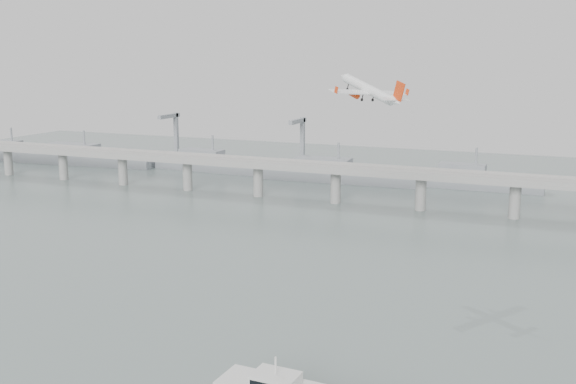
% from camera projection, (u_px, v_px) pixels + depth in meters
% --- Properties ---
extents(ground, '(900.00, 900.00, 0.00)m').
position_uv_depth(ground, '(218.00, 342.00, 203.37)').
color(ground, slate).
rests_on(ground, ground).
extents(bridge, '(800.00, 22.00, 23.90)m').
position_uv_depth(bridge, '(384.00, 177.00, 381.33)').
color(bridge, gray).
rests_on(bridge, ground).
extents(distant_fleet, '(453.00, 60.90, 40.00)m').
position_uv_depth(distant_fleet, '(204.00, 164.00, 500.47)').
color(distant_fleet, gray).
rests_on(distant_fleet, ground).
extents(airliner, '(33.12, 31.61, 12.96)m').
position_uv_depth(airliner, '(369.00, 90.00, 253.87)').
color(airliner, white).
rests_on(airliner, ground).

